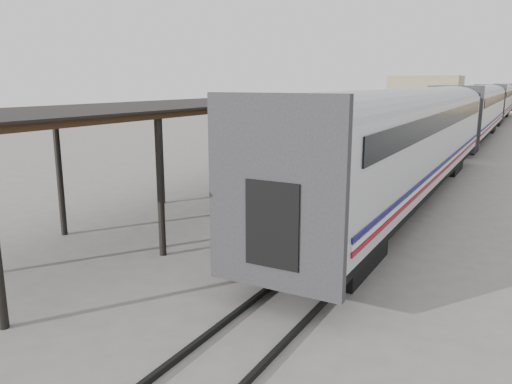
{
  "coord_description": "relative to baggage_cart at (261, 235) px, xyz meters",
  "views": [
    {
      "loc": [
        7.6,
        -12.64,
        4.87
      ],
      "look_at": [
        0.65,
        -0.07,
        1.7
      ],
      "focal_mm": 35.0,
      "sensor_mm": 36.0,
      "label": 1
    }
  ],
  "objects": [
    {
      "name": "train",
      "position": [
        1.99,
        34.56,
        2.04
      ],
      "size": [
        3.45,
        76.01,
        4.01
      ],
      "color": "silver",
      "rests_on": "ground"
    },
    {
      "name": "luggage_tug",
      "position": [
        -2.55,
        15.86,
        -0.02
      ],
      "size": [
        1.28,
        1.73,
        1.38
      ],
      "rotation": [
        0.0,
        0.0,
        -0.23
      ],
      "color": "maroon",
      "rests_on": "ground"
    },
    {
      "name": "pedestrian",
      "position": [
        -2.79,
        15.3,
        0.19
      ],
      "size": [
        1.06,
        0.63,
        1.69
      ],
      "primitive_type": "imported",
      "rotation": [
        0.0,
        0.0,
        3.37
      ],
      "color": "black",
      "rests_on": "ground"
    },
    {
      "name": "suitcase_stack",
      "position": [
        -0.18,
        0.3,
        0.4
      ],
      "size": [
        1.24,
        1.38,
        0.56
      ],
      "rotation": [
        0.0,
        0.0,
        0.32
      ],
      "color": "#3D3D40",
      "rests_on": "baggage_cart"
    },
    {
      "name": "porter",
      "position": [
        0.0,
        -0.65,
        1.02
      ],
      "size": [
        0.42,
        0.61,
        1.63
      ],
      "primitive_type": "imported",
      "rotation": [
        0.0,
        0.0,
        1.62
      ],
      "color": "navy",
      "rests_on": "baggage_cart"
    },
    {
      "name": "ground",
      "position": [
        -1.2,
        0.77,
        -0.65
      ],
      "size": [
        160.0,
        160.0,
        0.0
      ],
      "primitive_type": "plane",
      "color": "slate",
      "rests_on": "ground"
    },
    {
      "name": "canopy",
      "position": [
        -4.6,
        24.77,
        3.36
      ],
      "size": [
        4.9,
        64.3,
        4.15
      ],
      "color": "#422B19",
      "rests_on": "ground"
    },
    {
      "name": "rails",
      "position": [
        2.0,
        34.77,
        -0.59
      ],
      "size": [
        1.54,
        150.0,
        0.12
      ],
      "color": "black",
      "rests_on": "ground"
    },
    {
      "name": "baggage_cart",
      "position": [
        0.0,
        0.0,
        0.0
      ],
      "size": [
        1.93,
        2.67,
        0.86
      ],
      "rotation": [
        0.0,
        0.0,
        0.32
      ],
      "color": "brown",
      "rests_on": "ground"
    },
    {
      "name": "building_left",
      "position": [
        -11.2,
        82.77,
        2.35
      ],
      "size": [
        12.0,
        8.0,
        6.0
      ],
      "primitive_type": "cube",
      "color": "tan",
      "rests_on": "ground"
    }
  ]
}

